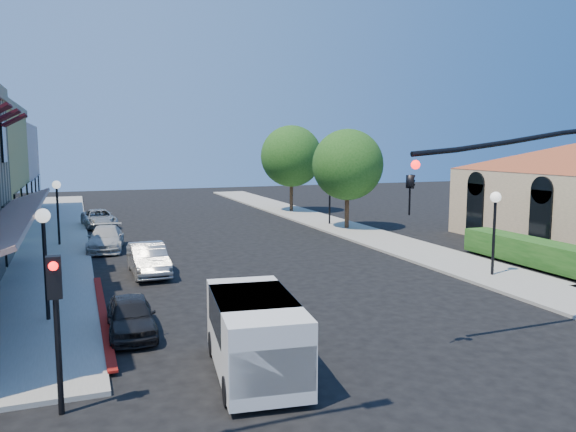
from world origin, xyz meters
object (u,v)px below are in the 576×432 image
object	(u,v)px
street_tree_b	(291,156)
lamppost_right_far	(330,185)
street_tree_a	(348,165)
lamppost_left_near	(44,236)
lamppost_left_far	(57,196)
white_van	(255,331)
secondary_signal	(56,305)
parked_car_c	(106,239)
parked_car_d	(99,218)
lamppost_right_near	(495,212)
parked_car_a	(131,316)
parked_car_b	(148,259)

from	to	relation	value
street_tree_b	lamppost_right_far	size ratio (longest dim) A/B	1.97
street_tree_a	lamppost_left_near	distance (m)	22.30
lamppost_left_near	street_tree_a	bearing A→B (deg)	38.98
street_tree_a	street_tree_b	size ratio (longest dim) A/B	0.92
lamppost_left_near	lamppost_left_far	xyz separation A→B (m)	(0.00, 14.00, 0.00)
lamppost_left_near	white_van	world-z (taller)	lamppost_left_near
secondary_signal	parked_car_c	distance (m)	18.76
street_tree_a	parked_car_d	distance (m)	16.84
street_tree_a	lamppost_right_near	world-z (taller)	street_tree_a
parked_car_c	white_van	bearing A→B (deg)	-75.31
parked_car_a	parked_car_c	distance (m)	14.00
lamppost_left_far	lamppost_right_near	distance (m)	22.02
street_tree_a	secondary_signal	distance (m)	26.64
lamppost_right_far	white_van	bearing A→B (deg)	-118.96
street_tree_a	parked_car_d	world-z (taller)	street_tree_a
street_tree_a	parked_car_b	distance (m)	16.38
lamppost_left_near	parked_car_a	bearing A→B (deg)	-41.01
lamppost_left_far	parked_car_d	size ratio (longest dim) A/B	0.84
street_tree_b	white_van	bearing A→B (deg)	-112.59
lamppost_left_near	parked_car_a	distance (m)	3.74
secondary_signal	parked_car_b	xyz separation A→B (m)	(3.20, 12.18, -1.66)
street_tree_b	lamppost_right_far	world-z (taller)	street_tree_b
street_tree_b	lamppost_right_near	world-z (taller)	street_tree_b
parked_car_b	parked_car_c	xyz separation A→B (m)	(-1.40, 6.41, -0.05)
lamppost_left_near	parked_car_d	distance (m)	20.99
secondary_signal	white_van	bearing A→B (deg)	7.26
street_tree_b	parked_car_d	size ratio (longest dim) A/B	1.66
lamppost_right_far	parked_car_b	bearing A→B (deg)	-141.94
parked_car_c	parked_car_d	size ratio (longest dim) A/B	1.00
street_tree_b	lamppost_left_near	size ratio (longest dim) A/B	1.97
parked_car_c	parked_car_d	xyz separation A→B (m)	(0.00, 8.76, -0.02)
street_tree_b	secondary_signal	distance (m)	34.97
parked_car_c	parked_car_a	bearing A→B (deg)	-83.21
parked_car_a	parked_car_c	size ratio (longest dim) A/B	0.78
white_van	parked_car_c	size ratio (longest dim) A/B	1.06
street_tree_b	street_tree_a	bearing A→B (deg)	-90.00
street_tree_a	secondary_signal	size ratio (longest dim) A/B	1.95
lamppost_right_near	street_tree_b	bearing A→B (deg)	89.28
secondary_signal	parked_car_d	bearing A→B (deg)	86.23
lamppost_left_far	parked_car_b	distance (m)	9.42
lamppost_left_far	lamppost_right_far	xyz separation A→B (m)	(17.00, 2.00, 0.00)
lamppost_right_far	lamppost_left_near	bearing A→B (deg)	-136.74
street_tree_b	white_van	size ratio (longest dim) A/B	1.58
parked_car_c	parked_car_d	distance (m)	8.76
white_van	parked_car_d	xyz separation A→B (m)	(-2.50, 26.80, -0.50)
lamppost_right_near	lamppost_right_far	bearing A→B (deg)	90.00
lamppost_left_near	parked_car_c	distance (m)	12.40
street_tree_b	secondary_signal	size ratio (longest dim) A/B	2.11
lamppost_left_near	parked_car_d	world-z (taller)	lamppost_left_near
lamppost_right_near	parked_car_b	size ratio (longest dim) A/B	0.89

